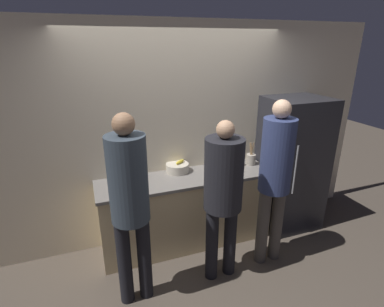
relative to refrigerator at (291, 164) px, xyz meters
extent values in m
plane|color=#4C4238|center=(-1.43, -0.27, -0.86)|extent=(14.00, 14.00, 0.00)
cube|color=beige|center=(-1.43, 0.35, 0.44)|extent=(5.20, 0.06, 2.60)
cube|color=beige|center=(-1.43, 0.07, -0.44)|extent=(2.03, 0.56, 0.86)
cube|color=slate|center=(-1.43, 0.07, 0.01)|extent=(2.06, 0.59, 0.03)
cube|color=#232328|center=(0.00, 0.00, 0.00)|extent=(0.74, 0.65, 1.73)
cylinder|color=#99999E|center=(-0.22, -0.34, 0.09)|extent=(0.02, 0.02, 0.61)
cylinder|color=black|center=(-2.27, -0.62, -0.42)|extent=(0.13, 0.13, 0.89)
cylinder|color=black|center=(-2.08, -0.62, -0.42)|extent=(0.13, 0.13, 0.89)
cylinder|color=#333D47|center=(-2.17, -0.62, 0.41)|extent=(0.34, 0.34, 0.77)
sphere|color=#936B4C|center=(-2.17, -0.62, 0.89)|extent=(0.18, 0.18, 0.18)
cylinder|color=black|center=(-1.38, -0.61, -0.46)|extent=(0.13, 0.13, 0.82)
cylinder|color=black|center=(-1.18, -0.61, -0.46)|extent=(0.13, 0.13, 0.82)
cylinder|color=black|center=(-1.28, -0.61, 0.31)|extent=(0.38, 0.38, 0.72)
sphere|color=tan|center=(-1.28, -0.61, 0.75)|extent=(0.17, 0.17, 0.17)
cylinder|color=#4C4742|center=(-0.76, -0.57, -0.42)|extent=(0.13, 0.13, 0.88)
cylinder|color=#4C4742|center=(-0.57, -0.57, -0.42)|extent=(0.13, 0.13, 0.88)
cylinder|color=navy|center=(-0.67, -0.57, 0.41)|extent=(0.33, 0.33, 0.77)
sphere|color=#DBAD89|center=(-0.67, -0.57, 0.89)|extent=(0.18, 0.18, 0.18)
cylinder|color=beige|center=(-1.48, 0.22, 0.08)|extent=(0.27, 0.27, 0.10)
ellipsoid|color=yellow|center=(-1.45, 0.22, 0.15)|extent=(0.15, 0.12, 0.04)
cylinder|color=#ADA393|center=(-0.54, 0.12, 0.09)|extent=(0.12, 0.12, 0.13)
cylinder|color=#99754C|center=(-0.55, 0.12, 0.20)|extent=(0.01, 0.05, 0.23)
cylinder|color=#99754C|center=(-0.53, 0.13, 0.20)|extent=(0.03, 0.05, 0.23)
cylinder|color=#99754C|center=(-0.54, 0.11, 0.20)|extent=(0.05, 0.01, 0.23)
cylinder|color=brown|center=(-0.73, 0.13, 0.09)|extent=(0.08, 0.08, 0.13)
cylinder|color=brown|center=(-0.73, 0.13, 0.18)|extent=(0.04, 0.04, 0.04)
cylinder|color=black|center=(-0.73, 0.13, 0.21)|extent=(0.04, 0.04, 0.02)
cylinder|color=gold|center=(-2.05, 0.26, 0.07)|extent=(0.08, 0.08, 0.09)
cylinder|color=white|center=(-1.05, 0.20, 0.07)|extent=(0.08, 0.08, 0.09)
camera|label=1|loc=(-2.45, -2.93, 1.48)|focal=28.00mm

